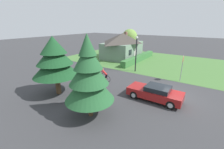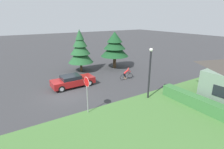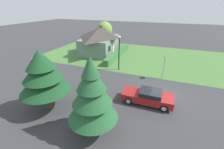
{
  "view_description": "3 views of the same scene",
  "coord_description": "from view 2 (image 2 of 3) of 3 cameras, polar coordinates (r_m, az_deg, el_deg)",
  "views": [
    {
      "loc": [
        -13.42,
        -2.13,
        6.32
      ],
      "look_at": [
        -0.92,
        6.41,
        1.12
      ],
      "focal_mm": 24.0,
      "sensor_mm": 36.0,
      "label": 1
    },
    {
      "loc": [
        15.65,
        -4.46,
        7.25
      ],
      "look_at": [
        0.64,
        4.96,
        1.42
      ],
      "focal_mm": 28.0,
      "sensor_mm": 36.0,
      "label": 2
    },
    {
      "loc": [
        -13.72,
        0.27,
        8.35
      ],
      "look_at": [
        -0.1,
        5.53,
        1.52
      ],
      "focal_mm": 24.0,
      "sensor_mm": 36.0,
      "label": 3
    }
  ],
  "objects": [
    {
      "name": "stop_sign",
      "position": [
        13.47,
        -8.21,
        -4.24
      ],
      "size": [
        0.79,
        0.09,
        2.99
      ],
      "rotation": [
        0.0,
        0.0,
        3.23
      ],
      "color": "gray",
      "rests_on": "ground"
    },
    {
      "name": "cyclist",
      "position": [
        21.28,
        4.74,
        0.21
      ],
      "size": [
        0.44,
        1.78,
        1.45
      ],
      "rotation": [
        0.0,
        0.0,
        1.49
      ],
      "color": "black",
      "rests_on": "ground"
    },
    {
      "name": "conifer_tall_far",
      "position": [
        25.65,
        0.86,
        9.35
      ],
      "size": [
        4.04,
        4.04,
        5.32
      ],
      "color": "#4C3823",
      "rests_on": "ground"
    },
    {
      "name": "ground_plane",
      "position": [
        17.82,
        -14.87,
        -6.45
      ],
      "size": [
        140.0,
        140.0,
        0.0
      ],
      "primitive_type": "plane",
      "color": "#38383A"
    },
    {
      "name": "conifer_tall_near",
      "position": [
        24.31,
        -10.32,
        7.91
      ],
      "size": [
        3.41,
        3.41,
        5.77
      ],
      "color": "#4C3823",
      "rests_on": "ground"
    },
    {
      "name": "street_lamp",
      "position": [
        16.0,
        12.24,
        1.73
      ],
      "size": [
        0.32,
        0.32,
        4.8
      ],
      "color": "black",
      "rests_on": "ground"
    },
    {
      "name": "sedan_left_lane",
      "position": [
        19.46,
        -12.71,
        -2.04
      ],
      "size": [
        1.92,
        4.59,
        1.31
      ],
      "rotation": [
        0.0,
        0.0,
        1.58
      ],
      "color": "maroon",
      "rests_on": "ground"
    }
  ]
}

